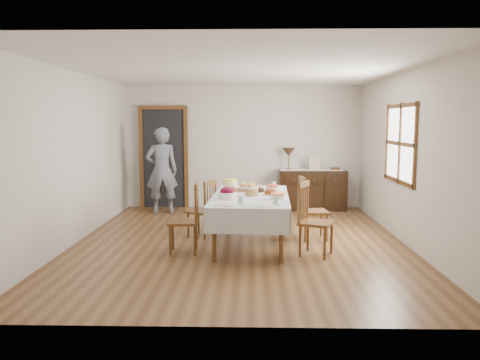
{
  "coord_description": "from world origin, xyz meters",
  "views": [
    {
      "loc": [
        0.17,
        -7.01,
        1.83
      ],
      "look_at": [
        0.0,
        0.1,
        0.95
      ],
      "focal_mm": 35.0,
      "sensor_mm": 36.0,
      "label": 1
    }
  ],
  "objects_px": {
    "dining_table": "(251,201)",
    "person": "(162,168)",
    "chair_right_near": "(313,218)",
    "chair_left_near": "(187,218)",
    "table_lamp": "(289,153)",
    "sideboard": "(312,190)",
    "chair_left_far": "(204,209)",
    "chair_right_far": "(311,208)"
  },
  "relations": [
    {
      "from": "chair_left_near",
      "to": "person",
      "type": "relative_size",
      "value": 0.54
    },
    {
      "from": "chair_left_near",
      "to": "chair_right_near",
      "type": "distance_m",
      "value": 1.75
    },
    {
      "from": "chair_right_near",
      "to": "sideboard",
      "type": "bearing_deg",
      "value": 17.39
    },
    {
      "from": "chair_right_near",
      "to": "chair_right_far",
      "type": "distance_m",
      "value": 0.86
    },
    {
      "from": "sideboard",
      "to": "table_lamp",
      "type": "relative_size",
      "value": 3.04
    },
    {
      "from": "chair_right_near",
      "to": "table_lamp",
      "type": "height_order",
      "value": "table_lamp"
    },
    {
      "from": "dining_table",
      "to": "chair_right_near",
      "type": "distance_m",
      "value": 1.02
    },
    {
      "from": "dining_table",
      "to": "chair_left_far",
      "type": "distance_m",
      "value": 0.9
    },
    {
      "from": "dining_table",
      "to": "chair_right_far",
      "type": "distance_m",
      "value": 1.0
    },
    {
      "from": "dining_table",
      "to": "table_lamp",
      "type": "xyz_separation_m",
      "value": [
        0.79,
        2.87,
        0.53
      ]
    },
    {
      "from": "chair_right_near",
      "to": "person",
      "type": "xyz_separation_m",
      "value": [
        -2.64,
        2.92,
        0.41
      ]
    },
    {
      "from": "person",
      "to": "chair_right_far",
      "type": "bearing_deg",
      "value": 129.02
    },
    {
      "from": "chair_left_far",
      "to": "sideboard",
      "type": "xyz_separation_m",
      "value": [
        2.04,
        2.39,
        -0.04
      ]
    },
    {
      "from": "chair_left_far",
      "to": "sideboard",
      "type": "bearing_deg",
      "value": 166.15
    },
    {
      "from": "chair_left_near",
      "to": "chair_left_far",
      "type": "relative_size",
      "value": 1.09
    },
    {
      "from": "chair_left_near",
      "to": "chair_left_far",
      "type": "xyz_separation_m",
      "value": [
        0.14,
        0.94,
        -0.04
      ]
    },
    {
      "from": "chair_left_near",
      "to": "chair_right_near",
      "type": "xyz_separation_m",
      "value": [
        1.75,
        -0.05,
        0.01
      ]
    },
    {
      "from": "dining_table",
      "to": "chair_left_near",
      "type": "xyz_separation_m",
      "value": [
        -0.89,
        -0.49,
        -0.16
      ]
    },
    {
      "from": "table_lamp",
      "to": "chair_left_far",
      "type": "bearing_deg",
      "value": -122.45
    },
    {
      "from": "chair_left_near",
      "to": "sideboard",
      "type": "relative_size",
      "value": 0.71
    },
    {
      "from": "person",
      "to": "table_lamp",
      "type": "xyz_separation_m",
      "value": [
        2.57,
        0.48,
        0.27
      ]
    },
    {
      "from": "dining_table",
      "to": "table_lamp",
      "type": "distance_m",
      "value": 3.02
    },
    {
      "from": "sideboard",
      "to": "person",
      "type": "distance_m",
      "value": 3.15
    },
    {
      "from": "sideboard",
      "to": "table_lamp",
      "type": "distance_m",
      "value": 0.92
    },
    {
      "from": "sideboard",
      "to": "table_lamp",
      "type": "xyz_separation_m",
      "value": [
        -0.5,
        0.03,
        0.77
      ]
    },
    {
      "from": "chair_left_near",
      "to": "dining_table",
      "type": "bearing_deg",
      "value": 114.92
    },
    {
      "from": "chair_left_far",
      "to": "chair_right_far",
      "type": "relative_size",
      "value": 0.92
    },
    {
      "from": "dining_table",
      "to": "person",
      "type": "distance_m",
      "value": 2.99
    },
    {
      "from": "chair_right_far",
      "to": "sideboard",
      "type": "xyz_separation_m",
      "value": [
        0.36,
        2.52,
        -0.08
      ]
    },
    {
      "from": "chair_right_far",
      "to": "table_lamp",
      "type": "height_order",
      "value": "table_lamp"
    },
    {
      "from": "sideboard",
      "to": "person",
      "type": "bearing_deg",
      "value": -171.57
    },
    {
      "from": "chair_left_far",
      "to": "sideboard",
      "type": "height_order",
      "value": "chair_left_far"
    },
    {
      "from": "chair_right_near",
      "to": "sideboard",
      "type": "distance_m",
      "value": 3.41
    },
    {
      "from": "dining_table",
      "to": "person",
      "type": "xyz_separation_m",
      "value": [
        -1.78,
        2.39,
        0.26
      ]
    },
    {
      "from": "chair_left_near",
      "to": "chair_right_near",
      "type": "relative_size",
      "value": 0.97
    },
    {
      "from": "chair_left_far",
      "to": "chair_right_far",
      "type": "xyz_separation_m",
      "value": [
        1.68,
        -0.13,
        0.04
      ]
    },
    {
      "from": "chair_left_far",
      "to": "table_lamp",
      "type": "distance_m",
      "value": 2.96
    },
    {
      "from": "chair_right_far",
      "to": "sideboard",
      "type": "distance_m",
      "value": 2.55
    },
    {
      "from": "chair_right_near",
      "to": "sideboard",
      "type": "height_order",
      "value": "chair_right_near"
    },
    {
      "from": "chair_right_near",
      "to": "chair_left_near",
      "type": "bearing_deg",
      "value": 113.04
    },
    {
      "from": "sideboard",
      "to": "person",
      "type": "height_order",
      "value": "person"
    },
    {
      "from": "chair_left_near",
      "to": "sideboard",
      "type": "distance_m",
      "value": 3.98
    }
  ]
}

